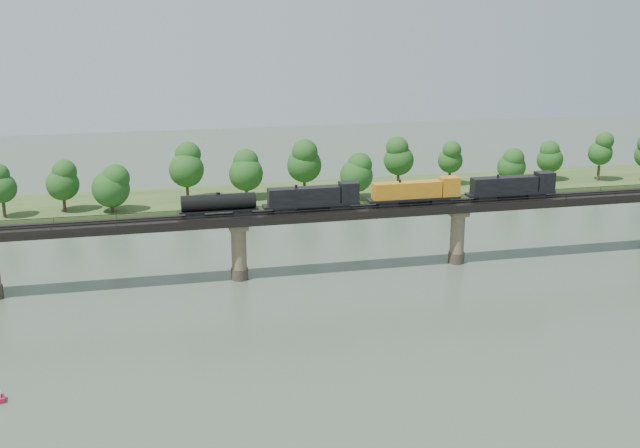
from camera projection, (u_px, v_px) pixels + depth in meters
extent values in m
plane|color=#384838|center=(269.00, 350.00, 110.50)|extent=(400.00, 400.00, 0.00)
cube|color=#334C1E|center=(209.00, 200.00, 190.00)|extent=(300.00, 24.00, 1.60)
cylinder|color=#473A2D|center=(240.00, 274.00, 138.37)|extent=(3.00, 3.00, 2.00)
cylinder|color=#7D6E51|center=(239.00, 249.00, 137.15)|extent=(2.60, 2.60, 9.00)
cube|color=#7D6E51|center=(238.00, 226.00, 136.08)|extent=(3.20, 3.20, 1.00)
cylinder|color=#473A2D|center=(456.00, 257.00, 147.12)|extent=(3.00, 3.00, 2.00)
cylinder|color=#7D6E51|center=(457.00, 234.00, 145.91)|extent=(2.60, 2.60, 9.00)
cube|color=#7D6E51|center=(458.00, 213.00, 144.83)|extent=(3.20, 3.20, 1.00)
cube|color=black|center=(238.00, 219.00, 135.74)|extent=(220.00, 5.00, 1.50)
cube|color=black|center=(238.00, 216.00, 134.81)|extent=(220.00, 0.12, 0.16)
cube|color=black|center=(237.00, 213.00, 136.22)|extent=(220.00, 0.12, 0.16)
cube|color=black|center=(240.00, 215.00, 133.10)|extent=(220.00, 0.10, 0.10)
cube|color=black|center=(236.00, 208.00, 137.60)|extent=(220.00, 0.10, 0.10)
cube|color=black|center=(240.00, 217.00, 133.19)|extent=(0.08, 0.08, 0.70)
cube|color=black|center=(236.00, 209.00, 137.70)|extent=(0.08, 0.08, 0.70)
cylinder|color=#382619|center=(4.00, 209.00, 171.45)|extent=(0.70, 0.70, 3.51)
sphere|color=#154313|center=(2.00, 188.00, 170.19)|extent=(6.31, 6.31, 6.31)
sphere|color=#154313|center=(0.00, 175.00, 169.40)|extent=(4.73, 4.73, 4.73)
cylinder|color=#382619|center=(64.00, 204.00, 176.50)|extent=(0.70, 0.70, 3.34)
sphere|color=#154313|center=(63.00, 184.00, 175.30)|extent=(7.18, 7.18, 7.18)
sphere|color=#154313|center=(62.00, 172.00, 174.55)|extent=(5.39, 5.39, 5.39)
cylinder|color=#382619|center=(112.00, 205.00, 176.29)|extent=(0.70, 0.70, 2.83)
sphere|color=#154313|center=(111.00, 189.00, 175.27)|extent=(8.26, 8.26, 8.26)
sphere|color=#154313|center=(110.00, 178.00, 174.64)|extent=(6.19, 6.19, 6.19)
cylinder|color=#382619|center=(188.00, 192.00, 185.97)|extent=(0.70, 0.70, 3.96)
sphere|color=#154313|center=(187.00, 170.00, 184.55)|extent=(8.07, 8.07, 8.07)
sphere|color=#154313|center=(186.00, 156.00, 183.66)|extent=(6.05, 6.05, 6.05)
cylinder|color=#382619|center=(247.00, 192.00, 187.60)|extent=(0.70, 0.70, 3.27)
sphere|color=#154313|center=(246.00, 174.00, 186.42)|extent=(8.03, 8.03, 8.03)
sphere|color=#154313|center=(246.00, 162.00, 185.69)|extent=(6.02, 6.02, 6.02)
cylinder|color=#382619|center=(304.00, 186.00, 191.70)|extent=(0.70, 0.70, 3.92)
sphere|color=#154313|center=(304.00, 165.00, 190.29)|extent=(8.29, 8.29, 8.29)
sphere|color=#154313|center=(304.00, 151.00, 189.41)|extent=(6.21, 6.21, 6.21)
cylinder|color=#382619|center=(356.00, 192.00, 187.68)|extent=(0.70, 0.70, 3.02)
sphere|color=#154313|center=(356.00, 176.00, 186.60)|extent=(7.74, 7.74, 7.74)
sphere|color=#154313|center=(357.00, 165.00, 185.92)|extent=(5.80, 5.80, 5.80)
cylinder|color=#382619|center=(398.00, 180.00, 198.61)|extent=(0.70, 0.70, 3.80)
sphere|color=#154313|center=(399.00, 160.00, 197.25)|extent=(7.47, 7.47, 7.47)
sphere|color=#154313|center=(399.00, 147.00, 196.39)|extent=(5.60, 5.60, 5.60)
cylinder|color=#382619|center=(449.00, 178.00, 201.87)|extent=(0.70, 0.70, 3.38)
sphere|color=#154313|center=(450.00, 161.00, 200.66)|extent=(6.23, 6.23, 6.23)
sphere|color=#154313|center=(451.00, 150.00, 199.90)|extent=(4.67, 4.67, 4.67)
cylinder|color=#382619|center=(510.00, 182.00, 199.48)|extent=(0.70, 0.70, 2.77)
sphere|color=#154313|center=(511.00, 167.00, 198.49)|extent=(7.04, 7.04, 7.04)
sphere|color=#154313|center=(512.00, 158.00, 197.86)|extent=(5.28, 5.28, 5.28)
cylinder|color=#382619|center=(549.00, 175.00, 207.22)|extent=(0.70, 0.70, 2.94)
sphere|color=#154313|center=(550.00, 160.00, 206.17)|extent=(6.73, 6.73, 6.73)
sphere|color=#154313|center=(551.00, 150.00, 205.50)|extent=(5.05, 5.05, 5.05)
cylinder|color=#382619|center=(598.00, 173.00, 206.49)|extent=(0.70, 0.70, 3.94)
sphere|color=#154313|center=(600.00, 153.00, 205.07)|extent=(6.17, 6.17, 6.17)
sphere|color=#154313|center=(601.00, 140.00, 204.19)|extent=(4.62, 4.62, 4.62)
cube|color=black|center=(535.00, 195.00, 147.41)|extent=(3.55, 2.13, 0.98)
cube|color=black|center=(485.00, 198.00, 145.28)|extent=(3.55, 2.13, 0.98)
cube|color=black|center=(510.00, 193.00, 146.18)|extent=(16.85, 2.66, 0.44)
cube|color=black|center=(504.00, 185.00, 145.45)|extent=(12.42, 2.39, 2.84)
cube|color=black|center=(544.00, 181.00, 147.12)|extent=(3.19, 2.66, 3.37)
cylinder|color=black|center=(510.00, 196.00, 146.31)|extent=(5.32, 1.24, 1.24)
cube|color=black|center=(439.00, 200.00, 143.34)|extent=(3.55, 2.13, 0.98)
cube|color=black|center=(387.00, 203.00, 141.21)|extent=(3.55, 2.13, 0.98)
cube|color=black|center=(414.00, 199.00, 142.11)|extent=(16.85, 2.66, 0.44)
cube|color=orange|center=(407.00, 190.00, 141.37)|extent=(12.42, 2.39, 2.84)
cube|color=orange|center=(449.00, 186.00, 143.05)|extent=(3.19, 2.66, 3.37)
cylinder|color=black|center=(414.00, 201.00, 142.24)|extent=(5.32, 1.24, 1.24)
cube|color=black|center=(339.00, 206.00, 139.26)|extent=(3.55, 2.13, 0.98)
cube|color=black|center=(284.00, 210.00, 137.13)|extent=(3.55, 2.13, 0.98)
cube|color=black|center=(311.00, 204.00, 138.03)|extent=(16.85, 2.66, 0.44)
cube|color=black|center=(304.00, 196.00, 137.30)|extent=(12.42, 2.39, 2.84)
cube|color=black|center=(349.00, 192.00, 138.97)|extent=(3.19, 2.66, 3.37)
cylinder|color=black|center=(311.00, 207.00, 138.16)|extent=(5.32, 1.24, 1.24)
cube|color=black|center=(242.00, 212.00, 135.58)|extent=(3.10, 1.95, 0.98)
cube|color=black|center=(195.00, 215.00, 133.83)|extent=(3.10, 1.95, 0.98)
cube|color=black|center=(219.00, 210.00, 134.55)|extent=(13.30, 2.13, 0.27)
cylinder|color=black|center=(218.00, 202.00, 134.17)|extent=(12.42, 2.66, 2.66)
cylinder|color=black|center=(218.00, 194.00, 133.79)|extent=(0.62, 0.62, 0.44)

